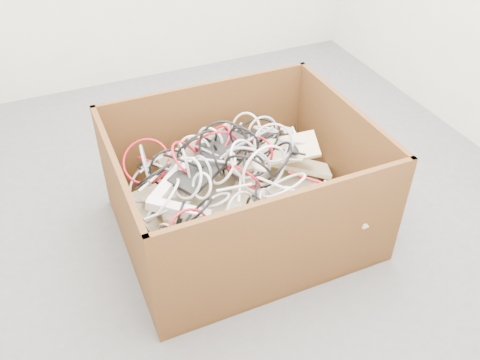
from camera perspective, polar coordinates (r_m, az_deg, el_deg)
name	(u,v)px	position (r m, az deg, el deg)	size (l,w,h in m)	color
ground	(241,188)	(2.83, 0.10, -0.90)	(3.00, 3.00, 0.00)	#4F4F52
cardboard_box	(239,207)	(2.48, -0.13, -2.98)	(1.13, 0.94, 0.60)	#402410
keyboard_pile	(245,180)	(2.44, 0.60, 0.03)	(0.99, 0.86, 0.35)	beige
mice_scatter	(253,175)	(2.35, 1.46, 0.58)	(0.79, 0.74, 0.19)	#C2B49C
power_strip_left	(170,182)	(2.28, -7.83, -0.24)	(0.28, 0.05, 0.04)	white
power_strip_right	(178,210)	(2.19, -6.87, -3.31)	(0.28, 0.05, 0.04)	white
vga_plug	(309,151)	(2.54, 7.73, 3.26)	(0.04, 0.04, 0.02)	#0C0FB9
cable_tangle	(218,168)	(2.31, -2.48, 1.30)	(0.99, 0.82, 0.41)	black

